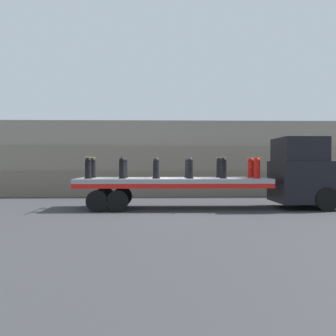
{
  "coord_description": "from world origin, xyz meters",
  "views": [
    {
      "loc": [
        -0.66,
        -17.01,
        2.09
      ],
      "look_at": [
        -0.21,
        0.0,
        1.84
      ],
      "focal_mm": 40.0,
      "sensor_mm": 36.0,
      "label": 1
    }
  ],
  "objects_px": {
    "fire_hydrant_black_near_4": "(223,168)",
    "fire_hydrant_red_near_5": "(257,168)",
    "fire_hydrant_black_near_1": "(122,168)",
    "fire_hydrant_black_near_2": "(156,168)",
    "fire_hydrant_black_far_1": "(124,168)",
    "fire_hydrant_black_near_0": "(88,168)",
    "fire_hydrant_black_far_4": "(219,168)",
    "truck_cab": "(306,174)",
    "fire_hydrant_black_far_2": "(156,168)",
    "fire_hydrant_black_far_3": "(188,168)",
    "fire_hydrant_red_far_5": "(251,168)",
    "flatbed_trailer": "(161,184)",
    "fire_hydrant_black_near_3": "(190,168)",
    "fire_hydrant_black_far_0": "(93,168)"
  },
  "relations": [
    {
      "from": "fire_hydrant_black_near_0",
      "to": "fire_hydrant_black_near_4",
      "type": "xyz_separation_m",
      "value": [
        5.96,
        0.0,
        0.0
      ]
    },
    {
      "from": "fire_hydrant_black_far_3",
      "to": "fire_hydrant_black_near_1",
      "type": "bearing_deg",
      "value": -159.85
    },
    {
      "from": "fire_hydrant_black_near_0",
      "to": "fire_hydrant_red_far_5",
      "type": "distance_m",
      "value": 7.53
    },
    {
      "from": "truck_cab",
      "to": "fire_hydrant_black_far_1",
      "type": "relative_size",
      "value": 3.44
    },
    {
      "from": "fire_hydrant_black_far_2",
      "to": "fire_hydrant_black_far_4",
      "type": "relative_size",
      "value": 1.0
    },
    {
      "from": "fire_hydrant_black_near_1",
      "to": "fire_hydrant_black_near_4",
      "type": "bearing_deg",
      "value": 0.0
    },
    {
      "from": "fire_hydrant_black_far_3",
      "to": "flatbed_trailer",
      "type": "bearing_deg",
      "value": -156.64
    },
    {
      "from": "fire_hydrant_black_near_3",
      "to": "fire_hydrant_red_near_5",
      "type": "distance_m",
      "value": 2.98
    },
    {
      "from": "fire_hydrant_black_near_3",
      "to": "fire_hydrant_black_near_4",
      "type": "xyz_separation_m",
      "value": [
        1.49,
        0.0,
        0.0
      ]
    },
    {
      "from": "fire_hydrant_black_far_1",
      "to": "fire_hydrant_black_near_1",
      "type": "bearing_deg",
      "value": -90.0
    },
    {
      "from": "truck_cab",
      "to": "fire_hydrant_black_near_1",
      "type": "bearing_deg",
      "value": -176.26
    },
    {
      "from": "fire_hydrant_black_near_0",
      "to": "fire_hydrant_black_far_0",
      "type": "relative_size",
      "value": 1.0
    },
    {
      "from": "fire_hydrant_black_far_0",
      "to": "fire_hydrant_red_far_5",
      "type": "xyz_separation_m",
      "value": [
        7.45,
        0.0,
        0.0
      ]
    },
    {
      "from": "fire_hydrant_black_near_4",
      "to": "fire_hydrant_black_far_4",
      "type": "relative_size",
      "value": 1.0
    },
    {
      "from": "fire_hydrant_black_far_1",
      "to": "fire_hydrant_black_far_2",
      "type": "relative_size",
      "value": 1.0
    },
    {
      "from": "flatbed_trailer",
      "to": "fire_hydrant_black_far_1",
      "type": "xyz_separation_m",
      "value": [
        -1.71,
        0.55,
        0.72
      ]
    },
    {
      "from": "truck_cab",
      "to": "fire_hydrant_black_far_0",
      "type": "distance_m",
      "value": 9.87
    },
    {
      "from": "fire_hydrant_black_near_1",
      "to": "fire_hydrant_black_near_2",
      "type": "xyz_separation_m",
      "value": [
        1.49,
        0.0,
        0.0
      ]
    },
    {
      "from": "fire_hydrant_black_near_4",
      "to": "fire_hydrant_red_near_5",
      "type": "xyz_separation_m",
      "value": [
        1.49,
        0.0,
        0.0
      ]
    },
    {
      "from": "fire_hydrant_black_near_2",
      "to": "fire_hydrant_red_near_5",
      "type": "xyz_separation_m",
      "value": [
        4.47,
        0.0,
        0.0
      ]
    },
    {
      "from": "fire_hydrant_black_near_2",
      "to": "fire_hydrant_red_near_5",
      "type": "height_order",
      "value": "same"
    },
    {
      "from": "fire_hydrant_black_near_0",
      "to": "fire_hydrant_black_far_2",
      "type": "distance_m",
      "value": 3.18
    },
    {
      "from": "fire_hydrant_black_near_0",
      "to": "fire_hydrant_black_far_3",
      "type": "xyz_separation_m",
      "value": [
        4.47,
        1.09,
        0.0
      ]
    },
    {
      "from": "fire_hydrant_black_far_2",
      "to": "fire_hydrant_red_near_5",
      "type": "bearing_deg",
      "value": -13.75
    },
    {
      "from": "fire_hydrant_black_far_0",
      "to": "fire_hydrant_black_near_3",
      "type": "distance_m",
      "value": 4.6
    },
    {
      "from": "fire_hydrant_black_far_4",
      "to": "fire_hydrant_red_near_5",
      "type": "bearing_deg",
      "value": -36.28
    },
    {
      "from": "fire_hydrant_red_near_5",
      "to": "fire_hydrant_red_far_5",
      "type": "distance_m",
      "value": 1.09
    },
    {
      "from": "fire_hydrant_black_near_0",
      "to": "fire_hydrant_black_near_1",
      "type": "height_order",
      "value": "same"
    },
    {
      "from": "fire_hydrant_black_far_1",
      "to": "fire_hydrant_black_near_4",
      "type": "bearing_deg",
      "value": -13.75
    },
    {
      "from": "fire_hydrant_black_near_1",
      "to": "fire_hydrant_black_near_3",
      "type": "bearing_deg",
      "value": 0.0
    },
    {
      "from": "flatbed_trailer",
      "to": "fire_hydrant_black_near_2",
      "type": "distance_m",
      "value": 0.93
    },
    {
      "from": "fire_hydrant_black_far_0",
      "to": "fire_hydrant_black_far_2",
      "type": "xyz_separation_m",
      "value": [
        2.98,
        0.0,
        0.0
      ]
    },
    {
      "from": "fire_hydrant_black_near_4",
      "to": "fire_hydrant_black_near_2",
      "type": "bearing_deg",
      "value": 180.0
    },
    {
      "from": "fire_hydrant_black_near_1",
      "to": "fire_hydrant_black_far_2",
      "type": "relative_size",
      "value": 1.0
    },
    {
      "from": "fire_hydrant_black_near_2",
      "to": "fire_hydrant_black_near_4",
      "type": "xyz_separation_m",
      "value": [
        2.98,
        0.0,
        0.0
      ]
    },
    {
      "from": "fire_hydrant_black_far_4",
      "to": "truck_cab",
      "type": "bearing_deg",
      "value": -8.0
    },
    {
      "from": "fire_hydrant_black_near_1",
      "to": "fire_hydrant_black_near_2",
      "type": "distance_m",
      "value": 1.49
    },
    {
      "from": "flatbed_trailer",
      "to": "fire_hydrant_black_far_1",
      "type": "bearing_deg",
      "value": 162.31
    },
    {
      "from": "fire_hydrant_black_near_3",
      "to": "fire_hydrant_black_near_1",
      "type": "bearing_deg",
      "value": 180.0
    },
    {
      "from": "flatbed_trailer",
      "to": "fire_hydrant_black_near_4",
      "type": "relative_size",
      "value": 9.21
    },
    {
      "from": "fire_hydrant_black_far_1",
      "to": "fire_hydrant_red_near_5",
      "type": "distance_m",
      "value": 6.06
    },
    {
      "from": "fire_hydrant_black_far_0",
      "to": "fire_hydrant_black_near_2",
      "type": "height_order",
      "value": "same"
    },
    {
      "from": "fire_hydrant_black_near_0",
      "to": "fire_hydrant_red_near_5",
      "type": "height_order",
      "value": "same"
    },
    {
      "from": "fire_hydrant_black_far_1",
      "to": "fire_hydrant_black_far_3",
      "type": "bearing_deg",
      "value": 0.0
    },
    {
      "from": "flatbed_trailer",
      "to": "fire_hydrant_black_far_2",
      "type": "bearing_deg",
      "value": 112.27
    },
    {
      "from": "flatbed_trailer",
      "to": "fire_hydrant_black_near_1",
      "type": "relative_size",
      "value": 9.21
    },
    {
      "from": "fire_hydrant_black_far_2",
      "to": "fire_hydrant_black_far_3",
      "type": "relative_size",
      "value": 1.0
    },
    {
      "from": "fire_hydrant_black_near_1",
      "to": "fire_hydrant_black_far_3",
      "type": "relative_size",
      "value": 1.0
    },
    {
      "from": "fire_hydrant_black_far_3",
      "to": "fire_hydrant_black_far_4",
      "type": "height_order",
      "value": "same"
    },
    {
      "from": "fire_hydrant_black_far_4",
      "to": "fire_hydrant_black_far_3",
      "type": "bearing_deg",
      "value": 180.0
    }
  ]
}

